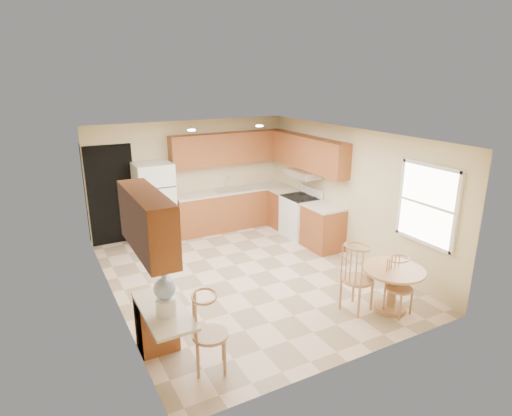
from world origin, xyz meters
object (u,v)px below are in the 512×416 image
refrigerator (155,203)px  chair_desk (213,329)px  dining_table (392,283)px  chair_table_a (362,274)px  water_crock (165,296)px  chair_table_b (404,283)px  stove (300,216)px

refrigerator → chair_desk: bearing=-97.5°
refrigerator → dining_table: 5.06m
chair_table_a → water_crock: size_ratio=1.99×
refrigerator → water_crock: (-1.05, -4.23, 0.15)m
chair_table_a → chair_table_b: 0.61m
chair_table_b → water_crock: bearing=-17.1°
stove → chair_table_a: bearing=-107.9°
chair_table_b → water_crock: 3.46m
stove → water_crock: 4.97m
refrigerator → chair_table_a: (1.88, -4.31, -0.21)m
dining_table → chair_table_b: bearing=-90.0°
chair_table_b → refrigerator: bearing=-72.8°
refrigerator → water_crock: bearing=-103.9°
refrigerator → chair_desk: 4.59m
chair_table_a → stove: bearing=148.1°
stove → dining_table: stove is taller
dining_table → water_crock: (-3.40, 0.24, 0.56)m
dining_table → refrigerator: bearing=117.8°
chair_desk → dining_table: bearing=111.9°
dining_table → chair_table_b: (0.00, -0.22, 0.09)m
refrigerator → chair_table_b: (2.35, -4.68, -0.32)m
chair_desk → water_crock: 0.68m
water_crock → refrigerator: bearing=76.1°
refrigerator → chair_table_a: refrigerator is taller
dining_table → chair_table_b: 0.24m
stove → chair_desk: 4.81m
chair_table_a → water_crock: water_crock is taller
stove → dining_table: (-0.52, -3.24, -0.03)m
stove → dining_table: size_ratio=1.19×
stove → chair_desk: (-3.47, -3.32, 0.14)m
dining_table → stove: bearing=80.8°
chair_table_b → water_crock: size_ratio=1.66×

